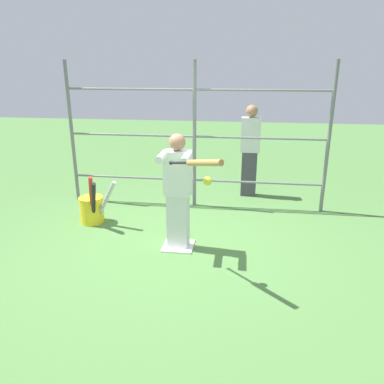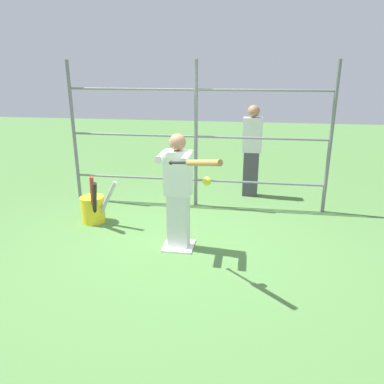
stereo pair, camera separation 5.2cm
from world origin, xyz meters
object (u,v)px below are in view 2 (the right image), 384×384
object	(u,v)px
baseball_bat_swinging	(199,163)
bystander_behind_fence	(252,150)
batter	(178,189)
softball_in_flight	(207,181)
bat_bucket	(94,208)

from	to	relation	value
baseball_bat_swinging	bystander_behind_fence	bearing A→B (deg)	-100.10
batter	softball_in_flight	xyz separation A→B (m)	(-0.45, 0.69, 0.33)
baseball_bat_swinging	bystander_behind_fence	world-z (taller)	bystander_behind_fence
bystander_behind_fence	batter	bearing A→B (deg)	68.04
baseball_bat_swinging	bat_bucket	world-z (taller)	baseball_bat_swinging
bat_bucket	softball_in_flight	bearing A→B (deg)	144.92
batter	baseball_bat_swinging	world-z (taller)	batter
bystander_behind_fence	baseball_bat_swinging	bearing A→B (deg)	79.90
softball_in_flight	bat_bucket	size ratio (longest dim) A/B	0.12
batter	bystander_behind_fence	xyz separation A→B (m)	(-0.92, -2.28, 0.04)
baseball_bat_swinging	bat_bucket	size ratio (longest dim) A/B	0.88
softball_in_flight	batter	bearing A→B (deg)	-57.27
baseball_bat_swinging	bystander_behind_fence	distance (m)	3.16
bat_bucket	bystander_behind_fence	xyz separation A→B (m)	(-2.36, -1.65, 0.63)
batter	bat_bucket	distance (m)	1.67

